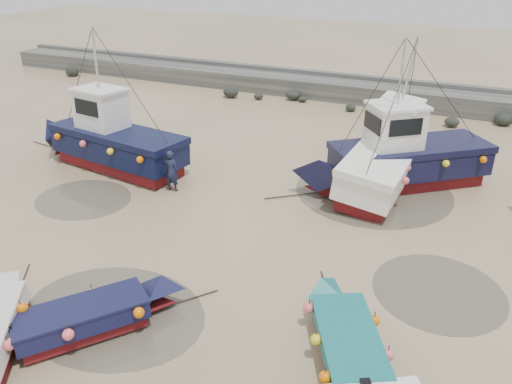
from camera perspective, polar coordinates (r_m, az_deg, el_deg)
ground at (r=15.25m, az=-4.56°, el=-11.63°), size 120.00×120.00×0.00m
seawall at (r=34.11m, az=13.44°, el=10.87°), size 60.00×4.92×1.50m
puddle_a at (r=15.11m, az=-15.94°, el=-13.15°), size 5.44×5.44×0.01m
puddle_b at (r=16.30m, az=20.13°, el=-10.57°), size 3.93×3.93×0.01m
puddle_c at (r=21.71m, az=-19.12°, el=-0.72°), size 4.00×4.00×0.01m
puddle_d at (r=21.78m, az=13.24°, el=0.19°), size 6.56×6.56×0.01m
dinghy_1 at (r=14.36m, az=-17.77°, el=-13.02°), size 4.10×4.86×1.43m
dinghy_2 at (r=13.37m, az=10.12°, el=-15.36°), size 3.04×4.97×1.43m
cabin_boat_0 at (r=24.08m, az=-16.58°, el=5.85°), size 9.78×3.54×6.22m
cabin_boat_1 at (r=22.13m, az=14.44°, el=4.31°), size 3.08×9.83×6.22m
cabin_boat_2 at (r=21.92m, az=15.82°, el=3.92°), size 8.47×6.95×6.22m
person at (r=21.51m, az=-9.49°, el=0.20°), size 0.70×0.50×1.81m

